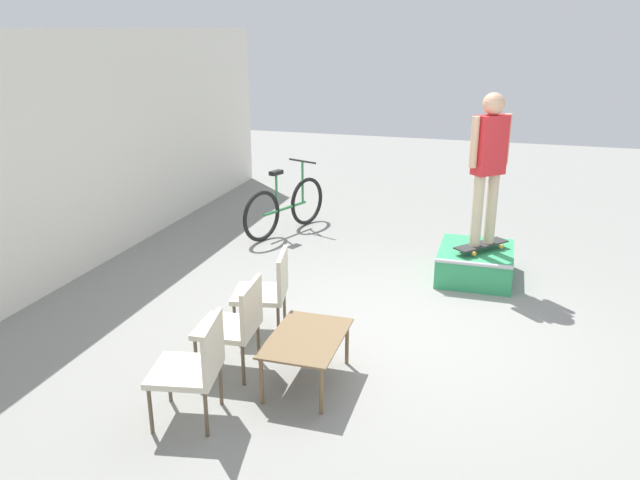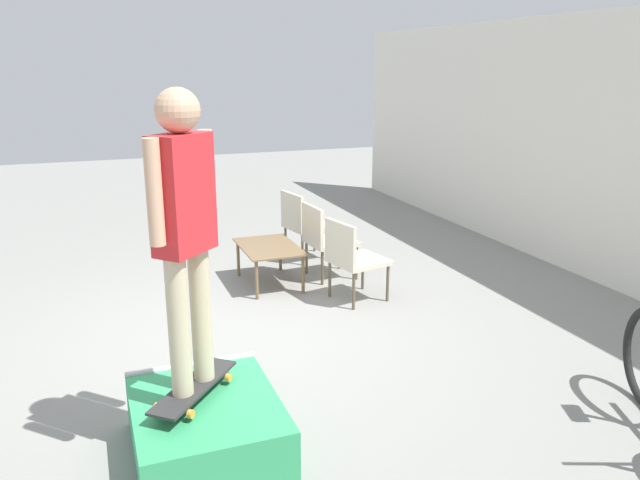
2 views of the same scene
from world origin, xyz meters
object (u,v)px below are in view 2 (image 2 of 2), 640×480
(person_skater, at_px, (184,217))
(patio_chair_right, at_px, (352,256))
(skate_ramp_box, at_px, (207,428))
(skateboard_on_ramp, at_px, (194,387))
(patio_chair_left, at_px, (303,221))
(coffee_table, at_px, (269,250))
(patio_chair_center, at_px, (324,237))

(person_skater, bearing_deg, patio_chair_right, -177.11)
(skate_ramp_box, distance_m, skateboard_on_ramp, 0.28)
(skateboard_on_ramp, relative_size, patio_chair_left, 0.81)
(coffee_table, distance_m, patio_chair_right, 1.05)
(skate_ramp_box, bearing_deg, patio_chair_right, 138.04)
(skateboard_on_ramp, bearing_deg, patio_chair_center, -174.16)
(person_skater, relative_size, patio_chair_right, 2.09)
(patio_chair_center, bearing_deg, patio_chair_left, -4.54)
(person_skater, bearing_deg, patio_chair_center, -168.12)
(patio_chair_left, bearing_deg, skateboard_on_ramp, 140.48)
(person_skater, bearing_deg, patio_chair_left, -162.10)
(patio_chair_left, bearing_deg, coffee_table, 128.00)
(person_skater, height_order, patio_chair_left, person_skater)
(skate_ramp_box, height_order, skateboard_on_ramp, skateboard_on_ramp)
(skateboard_on_ramp, height_order, coffee_table, skateboard_on_ramp)
(skate_ramp_box, height_order, coffee_table, coffee_table)
(coffee_table, bearing_deg, person_skater, -24.56)
(skate_ramp_box, distance_m, person_skater, 1.38)
(skate_ramp_box, distance_m, patio_chair_left, 4.23)
(skate_ramp_box, xyz_separation_m, person_skater, (-0.06, -0.05, 1.37))
(person_skater, xyz_separation_m, patio_chair_right, (-2.11, 2.00, -1.06))
(skateboard_on_ramp, height_order, patio_chair_right, patio_chair_right)
(person_skater, relative_size, patio_chair_center, 2.09)
(patio_chair_left, bearing_deg, patio_chair_center, 168.89)
(patio_chair_left, xyz_separation_m, patio_chair_right, (1.58, 0.00, 0.00))
(coffee_table, bearing_deg, patio_chair_center, 89.41)
(skateboard_on_ramp, xyz_separation_m, person_skater, (-0.00, -0.00, 1.10))
(patio_chair_right, bearing_deg, coffee_table, 27.76)
(person_skater, relative_size, patio_chair_left, 2.09)
(person_skater, distance_m, patio_chair_left, 4.32)
(skateboard_on_ramp, distance_m, patio_chair_left, 4.19)
(patio_chair_left, bearing_deg, person_skater, 140.48)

